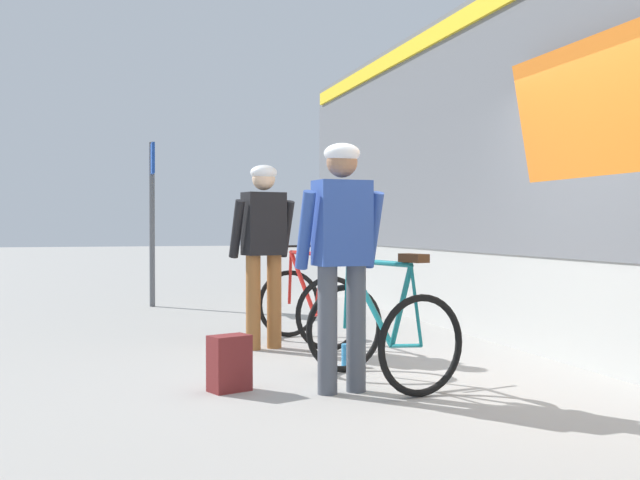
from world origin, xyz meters
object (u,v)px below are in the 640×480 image
at_px(cyclist_far_in_dark, 264,239).
at_px(platform_sign_post, 152,196).
at_px(backpack_on_platform, 229,363).
at_px(bicycle_far_red, 309,304).
at_px(bicycle_near_teal, 381,330).
at_px(water_bottle_near_the_bikes, 346,355).
at_px(cyclist_near_in_blue, 342,244).

bearing_deg(cyclist_far_in_dark, platform_sign_post, 100.24).
distance_m(cyclist_far_in_dark, backpack_on_platform, 2.08).
distance_m(bicycle_far_red, platform_sign_post, 4.44).
relative_size(bicycle_near_teal, water_bottle_near_the_bikes, 6.55).
bearing_deg(cyclist_far_in_dark, bicycle_far_red, 19.59).
relative_size(cyclist_near_in_blue, backpack_on_platform, 4.40).
xyz_separation_m(cyclist_near_in_blue, cyclist_far_in_dark, (-0.13, 2.05, 0.00)).
height_order(backpack_on_platform, water_bottle_near_the_bikes, backpack_on_platform).
relative_size(cyclist_far_in_dark, backpack_on_platform, 4.40).
height_order(cyclist_near_in_blue, bicycle_far_red, cyclist_near_in_blue).
relative_size(cyclist_near_in_blue, platform_sign_post, 0.73).
height_order(cyclist_far_in_dark, water_bottle_near_the_bikes, cyclist_far_in_dark).
bearing_deg(bicycle_far_red, platform_sign_post, 107.24).
distance_m(cyclist_near_in_blue, water_bottle_near_the_bikes, 1.42).
bearing_deg(cyclist_far_in_dark, cyclist_near_in_blue, -86.33).
height_order(bicycle_near_teal, water_bottle_near_the_bikes, bicycle_near_teal).
bearing_deg(platform_sign_post, bicycle_far_red, -72.76).
distance_m(bicycle_near_teal, water_bottle_near_the_bikes, 0.84).
bearing_deg(backpack_on_platform, platform_sign_post, 70.43).
xyz_separation_m(cyclist_near_in_blue, bicycle_far_red, (0.37, 2.23, -0.65)).
bearing_deg(cyclist_near_in_blue, water_bottle_near_the_bikes, 70.37).
bearing_deg(platform_sign_post, cyclist_far_in_dark, -79.76).
xyz_separation_m(bicycle_far_red, water_bottle_near_the_bikes, (-0.01, -1.24, -0.31)).
bearing_deg(bicycle_near_teal, cyclist_near_in_blue, -150.43).
bearing_deg(cyclist_near_in_blue, platform_sign_post, 98.12).
relative_size(bicycle_near_teal, platform_sign_post, 0.50).
distance_m(cyclist_far_in_dark, bicycle_near_teal, 2.02).
height_order(cyclist_near_in_blue, cyclist_far_in_dark, same).
relative_size(cyclist_far_in_dark, platform_sign_post, 0.73).
bearing_deg(bicycle_near_teal, backpack_on_platform, 177.20).
bearing_deg(bicycle_far_red, cyclist_far_in_dark, -160.41).
xyz_separation_m(backpack_on_platform, platform_sign_post, (-0.14, 6.04, 1.42)).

